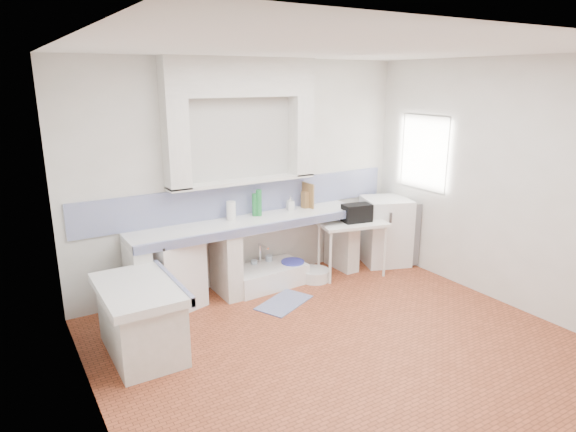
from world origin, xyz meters
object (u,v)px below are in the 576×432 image
stove (173,274)px  fridge (385,231)px  side_table (352,249)px  sink (267,277)px

stove → fridge: fridge is taller
stove → fridge: (3.06, -0.18, 0.07)m
stove → side_table: size_ratio=0.91×
stove → sink: stove is taller
sink → side_table: size_ratio=1.09×
stove → fridge: bearing=-19.4°
stove → sink: size_ratio=0.84×
side_table → fridge: fridge is taller
side_table → sink: bearing=179.9°
sink → fridge: size_ratio=1.02×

